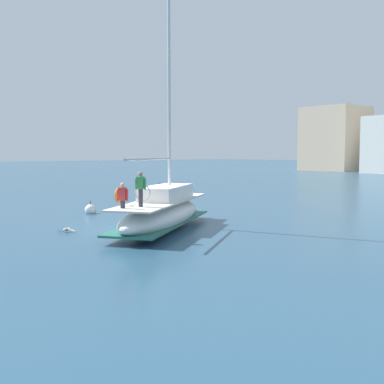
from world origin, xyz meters
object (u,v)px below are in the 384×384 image
(seagull, at_px, (66,229))
(main_sailboat, at_px, (163,211))
(mooring_buoy, at_px, (91,210))
(moored_catamaran, at_px, (171,187))

(seagull, bearing_deg, main_sailboat, 60.47)
(mooring_buoy, bearing_deg, seagull, -37.73)
(moored_catamaran, xyz_separation_m, mooring_buoy, (9.94, -14.40, -0.27))
(moored_catamaran, relative_size, seagull, 4.98)
(main_sailboat, distance_m, seagull, 4.83)
(moored_catamaran, bearing_deg, main_sailboat, -39.20)
(moored_catamaran, distance_m, seagull, 24.29)
(moored_catamaran, bearing_deg, seagull, -50.36)
(main_sailboat, bearing_deg, mooring_buoy, 178.91)
(main_sailboat, height_order, mooring_buoy, main_sailboat)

